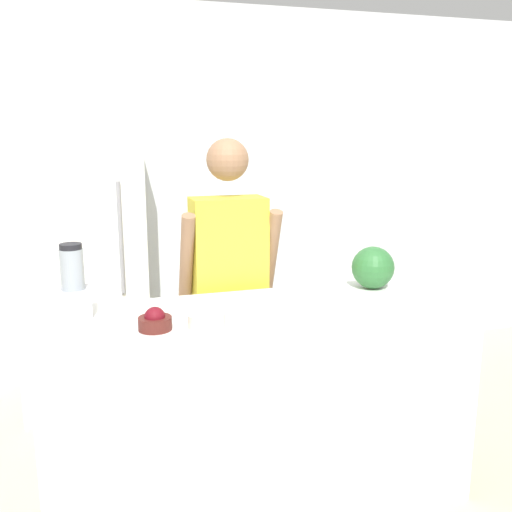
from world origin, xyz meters
TOP-DOWN VIEW (x-y plane):
  - wall_back at (0.00, 2.03)m, footprint 8.00×0.06m
  - counter_island at (0.00, 0.35)m, footprint 1.92×0.70m
  - refrigerator at (-0.77, 1.66)m, footprint 0.77×0.66m
  - person at (-0.00, 0.89)m, footprint 0.53×0.27m
  - cutting_board at (0.63, 0.51)m, footprint 0.37×0.28m
  - watermelon at (0.66, 0.50)m, footprint 0.22×0.22m
  - bowl_cherries at (-0.48, 0.24)m, footprint 0.14×0.14m
  - bowl_cream at (-0.27, 0.21)m, footprint 0.16×0.16m
  - blender at (-0.80, 0.54)m, footprint 0.15×0.15m

SIDE VIEW (x-z plane):
  - counter_island at x=0.00m, z-range 0.00..0.94m
  - person at x=0.00m, z-range 0.03..1.74m
  - refrigerator at x=-0.77m, z-range 0.00..1.89m
  - cutting_board at x=0.63m, z-range 0.94..0.96m
  - bowl_cherries at x=-0.48m, z-range 0.93..1.03m
  - bowl_cream at x=-0.27m, z-range 0.93..1.04m
  - watermelon at x=0.66m, z-range 0.96..1.17m
  - blender at x=-0.80m, z-range 0.91..1.24m
  - wall_back at x=0.00m, z-range 0.00..2.60m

